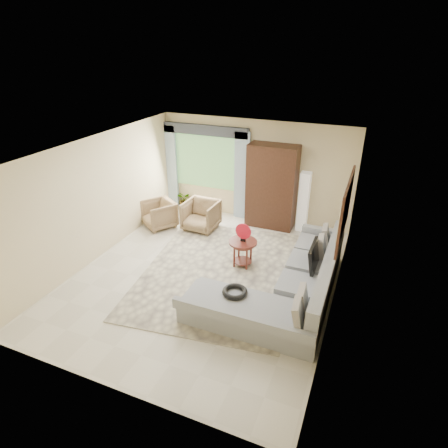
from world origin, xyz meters
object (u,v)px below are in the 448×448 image
at_px(tv_screen, 314,256).
at_px(potted_plant, 185,200).
at_px(coffee_table, 243,253).
at_px(armchair_left, 159,214).
at_px(armoire, 272,187).
at_px(floor_lamp, 303,202).
at_px(armchair_right, 201,215).
at_px(sectional_sofa, 291,288).

height_order(tv_screen, potted_plant, tv_screen).
bearing_deg(coffee_table, armchair_left, 160.00).
height_order(armoire, floor_lamp, armoire).
height_order(tv_screen, armchair_right, tv_screen).
bearing_deg(armchair_right, potted_plant, 135.86).
relative_size(armchair_right, armoire, 0.39).
height_order(sectional_sofa, armchair_left, sectional_sofa).
distance_m(potted_plant, floor_lamp, 3.35).
relative_size(armchair_left, potted_plant, 1.51).
bearing_deg(sectional_sofa, armchair_left, 155.47).
bearing_deg(tv_screen, floor_lamp, 106.17).
distance_m(armchair_left, potted_plant, 1.28).
relative_size(potted_plant, armoire, 0.24).
relative_size(coffee_table, floor_lamp, 0.39).
xyz_separation_m(armchair_left, potted_plant, (0.08, 1.27, -0.09)).
xyz_separation_m(coffee_table, armoire, (-0.01, 2.10, 0.74)).
distance_m(armoire, floor_lamp, 0.86).
bearing_deg(armchair_right, armoire, 31.09).
bearing_deg(armchair_left, tv_screen, 17.73).
xyz_separation_m(armchair_left, floor_lamp, (3.39, 1.21, 0.41)).
height_order(armchair_right, floor_lamp, floor_lamp).
bearing_deg(armoire, armchair_left, -155.97).
xyz_separation_m(sectional_sofa, potted_plant, (-3.75, 3.02, -0.03)).
bearing_deg(armoire, floor_lamp, 4.29).
relative_size(tv_screen, floor_lamp, 0.49).
bearing_deg(tv_screen, coffee_table, 170.30).
height_order(coffee_table, floor_lamp, floor_lamp).
relative_size(sectional_sofa, tv_screen, 4.68).
xyz_separation_m(armoire, floor_lamp, (0.80, 0.06, -0.30)).
distance_m(armchair_right, floor_lamp, 2.55).
relative_size(tv_screen, potted_plant, 1.48).
bearing_deg(armchair_right, sectional_sofa, -34.45).
height_order(armchair_right, potted_plant, armchair_right).
bearing_deg(armchair_left, coffee_table, 14.10).
xyz_separation_m(tv_screen, armchair_left, (-4.09, 1.20, -0.38)).
relative_size(armoire, floor_lamp, 1.40).
distance_m(tv_screen, coffee_table, 1.56).
distance_m(sectional_sofa, armchair_right, 3.44).
bearing_deg(potted_plant, armoire, -2.74).
xyz_separation_m(potted_plant, armoire, (2.51, -0.12, 0.80)).
bearing_deg(armchair_right, tv_screen, -24.32).
relative_size(tv_screen, coffee_table, 1.25).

